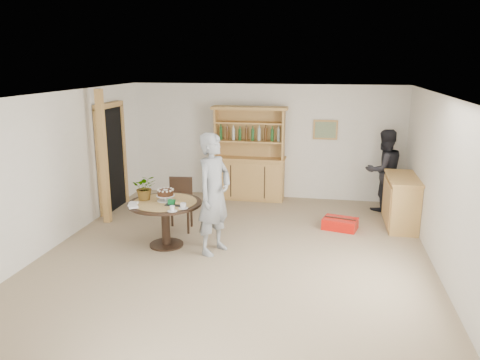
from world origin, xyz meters
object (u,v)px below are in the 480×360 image
(sideboard, at_px, (401,201))
(dining_table, at_px, (165,211))
(hutch, at_px, (250,168))
(adult_person, at_px, (384,170))
(dining_chair, at_px, (180,200))
(red_suitcase, at_px, (340,224))
(teen_boy, at_px, (214,194))

(sideboard, relative_size, dining_table, 1.05)
(hutch, xyz_separation_m, adult_person, (2.80, -0.30, 0.14))
(dining_chair, distance_m, adult_person, 4.15)
(dining_chair, distance_m, red_suitcase, 2.94)
(adult_person, xyz_separation_m, red_suitcase, (-0.85, -1.33, -0.73))
(dining_table, bearing_deg, teen_boy, -6.71)
(dining_table, relative_size, red_suitcase, 1.77)
(dining_chair, relative_size, teen_boy, 0.49)
(hutch, bearing_deg, dining_chair, -113.27)
(dining_chair, bearing_deg, dining_table, -96.56)
(dining_table, bearing_deg, dining_chair, 90.69)
(hutch, bearing_deg, dining_table, -107.02)
(dining_table, bearing_deg, sideboard, 23.52)
(sideboard, height_order, dining_chair, dining_chair)
(dining_table, height_order, teen_boy, teen_boy)
(hutch, height_order, sideboard, hutch)
(sideboard, relative_size, dining_chair, 1.33)
(sideboard, distance_m, red_suitcase, 1.21)
(dining_table, distance_m, dining_chair, 0.83)
(dining_chair, bearing_deg, adult_person, 18.96)
(sideboard, height_order, adult_person, adult_person)
(dining_table, relative_size, dining_chair, 1.27)
(adult_person, bearing_deg, hutch, -35.15)
(teen_boy, xyz_separation_m, red_suitcase, (2.01, 1.43, -0.86))
(dining_chair, xyz_separation_m, red_suitcase, (2.87, 0.50, -0.43))
(sideboard, height_order, teen_boy, teen_boy)
(red_suitcase, bearing_deg, dining_chair, -155.85)
(hutch, bearing_deg, red_suitcase, -39.80)
(teen_boy, xyz_separation_m, adult_person, (2.86, 2.76, -0.13))
(red_suitcase, bearing_deg, hutch, 154.36)
(red_suitcase, bearing_deg, adult_person, 71.49)
(sideboard, xyz_separation_m, red_suitcase, (-1.09, -0.38, -0.37))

